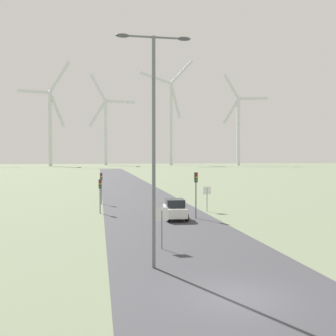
{
  "coord_description": "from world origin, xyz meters",
  "views": [
    {
      "loc": [
        -5.43,
        -14.78,
        5.59
      ],
      "look_at": [
        0.0,
        15.97,
        4.7
      ],
      "focal_mm": 42.0,
      "sensor_mm": 36.0,
      "label": 1
    }
  ],
  "objects_px": {
    "wind_turbine_left": "(50,120)",
    "wind_turbine_right": "(171,115)",
    "traffic_light_post_near_left": "(100,188)",
    "wind_turbine_far_right": "(238,124)",
    "stop_sign_near": "(162,220)",
    "traffic_light_post_mid_left": "(101,181)",
    "wind_turbine_center": "(106,125)",
    "car_approaching": "(175,209)",
    "streetlamp": "(154,125)",
    "traffic_light_post_near_right": "(196,185)",
    "stop_sign_far": "(207,194)"
  },
  "relations": [
    {
      "from": "traffic_light_post_mid_left",
      "to": "stop_sign_far",
      "type": "bearing_deg",
      "value": -38.38
    },
    {
      "from": "stop_sign_near",
      "to": "wind_turbine_right",
      "type": "relative_size",
      "value": 0.04
    },
    {
      "from": "traffic_light_post_mid_left",
      "to": "car_approaching",
      "type": "xyz_separation_m",
      "value": [
        6.4,
        -12.7,
        -1.79
      ]
    },
    {
      "from": "car_approaching",
      "to": "wind_turbine_center",
      "type": "height_order",
      "value": "wind_turbine_center"
    },
    {
      "from": "traffic_light_post_near_left",
      "to": "wind_turbine_center",
      "type": "distance_m",
      "value": 232.74
    },
    {
      "from": "wind_turbine_left",
      "to": "wind_turbine_center",
      "type": "xyz_separation_m",
      "value": [
        33.14,
        26.91,
        -0.46
      ]
    },
    {
      "from": "wind_turbine_right",
      "to": "streetlamp",
      "type": "bearing_deg",
      "value": -100.65
    },
    {
      "from": "traffic_light_post_near_left",
      "to": "wind_turbine_center",
      "type": "bearing_deg",
      "value": 88.87
    },
    {
      "from": "stop_sign_near",
      "to": "car_approaching",
      "type": "distance_m",
      "value": 11.31
    },
    {
      "from": "streetlamp",
      "to": "car_approaching",
      "type": "bearing_deg",
      "value": 75.03
    },
    {
      "from": "traffic_light_post_near_left",
      "to": "wind_turbine_right",
      "type": "xyz_separation_m",
      "value": [
        47.43,
        218.68,
        30.9
      ]
    },
    {
      "from": "traffic_light_post_mid_left",
      "to": "wind_turbine_center",
      "type": "distance_m",
      "value": 224.95
    },
    {
      "from": "streetlamp",
      "to": "traffic_light_post_mid_left",
      "type": "bearing_deg",
      "value": 95.05
    },
    {
      "from": "traffic_light_post_mid_left",
      "to": "wind_turbine_center",
      "type": "relative_size",
      "value": 0.06
    },
    {
      "from": "stop_sign_far",
      "to": "traffic_light_post_mid_left",
      "type": "bearing_deg",
      "value": 141.62
    },
    {
      "from": "traffic_light_post_near_right",
      "to": "wind_turbine_center",
      "type": "height_order",
      "value": "wind_turbine_center"
    },
    {
      "from": "traffic_light_post_near_left",
      "to": "wind_turbine_left",
      "type": "xyz_separation_m",
      "value": [
        -28.57,
        204.46,
        25.16
      ]
    },
    {
      "from": "streetlamp",
      "to": "wind_turbine_center",
      "type": "height_order",
      "value": "wind_turbine_center"
    },
    {
      "from": "traffic_light_post_near_left",
      "to": "wind_turbine_far_right",
      "type": "height_order",
      "value": "wind_turbine_far_right"
    },
    {
      "from": "stop_sign_near",
      "to": "traffic_light_post_near_left",
      "type": "xyz_separation_m",
      "value": [
        -3.64,
        15.79,
        0.72
      ]
    },
    {
      "from": "car_approaching",
      "to": "wind_turbine_center",
      "type": "bearing_deg",
      "value": 90.48
    },
    {
      "from": "wind_turbine_far_right",
      "to": "traffic_light_post_mid_left",
      "type": "bearing_deg",
      "value": -114.42
    },
    {
      "from": "stop_sign_near",
      "to": "traffic_light_post_mid_left",
      "type": "height_order",
      "value": "traffic_light_post_mid_left"
    },
    {
      "from": "traffic_light_post_near_left",
      "to": "wind_turbine_right",
      "type": "relative_size",
      "value": 0.05
    },
    {
      "from": "streetlamp",
      "to": "traffic_light_post_near_right",
      "type": "relative_size",
      "value": 2.78
    },
    {
      "from": "wind_turbine_center",
      "to": "wind_turbine_right",
      "type": "xyz_separation_m",
      "value": [
        42.85,
        -12.69,
        6.2
      ]
    },
    {
      "from": "wind_turbine_center",
      "to": "streetlamp",
      "type": "bearing_deg",
      "value": -90.45
    },
    {
      "from": "traffic_light_post_near_right",
      "to": "traffic_light_post_mid_left",
      "type": "distance_m",
      "value": 15.0
    },
    {
      "from": "stop_sign_near",
      "to": "traffic_light_post_mid_left",
      "type": "distance_m",
      "value": 23.87
    },
    {
      "from": "streetlamp",
      "to": "traffic_light_post_near_right",
      "type": "distance_m",
      "value": 16.78
    },
    {
      "from": "traffic_light_post_near_right",
      "to": "wind_turbine_left",
      "type": "height_order",
      "value": "wind_turbine_left"
    },
    {
      "from": "traffic_light_post_near_left",
      "to": "traffic_light_post_mid_left",
      "type": "bearing_deg",
      "value": 88.82
    },
    {
      "from": "stop_sign_far",
      "to": "wind_turbine_center",
      "type": "distance_m",
      "value": 233.43
    },
    {
      "from": "stop_sign_near",
      "to": "stop_sign_far",
      "type": "bearing_deg",
      "value": 64.94
    },
    {
      "from": "traffic_light_post_near_left",
      "to": "traffic_light_post_near_right",
      "type": "xyz_separation_m",
      "value": [
        8.57,
        -4.62,
        0.58
      ]
    },
    {
      "from": "stop_sign_far",
      "to": "wind_turbine_right",
      "type": "height_order",
      "value": "wind_turbine_right"
    },
    {
      "from": "car_approaching",
      "to": "wind_turbine_left",
      "type": "height_order",
      "value": "wind_turbine_left"
    },
    {
      "from": "stop_sign_far",
      "to": "traffic_light_post_mid_left",
      "type": "height_order",
      "value": "traffic_light_post_mid_left"
    },
    {
      "from": "stop_sign_near",
      "to": "wind_turbine_far_right",
      "type": "xyz_separation_m",
      "value": [
        85.59,
        219.77,
        24.9
      ]
    },
    {
      "from": "wind_turbine_left",
      "to": "wind_turbine_right",
      "type": "bearing_deg",
      "value": 10.6
    },
    {
      "from": "wind_turbine_left",
      "to": "wind_turbine_right",
      "type": "xyz_separation_m",
      "value": [
        75.99,
        14.22,
        5.74
      ]
    },
    {
      "from": "traffic_light_post_near_right",
      "to": "stop_sign_far",
      "type": "bearing_deg",
      "value": 61.64
    },
    {
      "from": "traffic_light_post_near_right",
      "to": "wind_turbine_left",
      "type": "relative_size",
      "value": 0.07
    },
    {
      "from": "streetlamp",
      "to": "car_approaching",
      "type": "relative_size",
      "value": 2.75
    },
    {
      "from": "traffic_light_post_near_left",
      "to": "traffic_light_post_mid_left",
      "type": "xyz_separation_m",
      "value": [
        0.16,
        7.8,
        0.23
      ]
    },
    {
      "from": "traffic_light_post_near_right",
      "to": "wind_turbine_far_right",
      "type": "relative_size",
      "value": 0.07
    },
    {
      "from": "traffic_light_post_near_right",
      "to": "wind_turbine_right",
      "type": "height_order",
      "value": "wind_turbine_right"
    },
    {
      "from": "streetlamp",
      "to": "wind_turbine_right",
      "type": "bearing_deg",
      "value": 79.35
    },
    {
      "from": "wind_turbine_left",
      "to": "traffic_light_post_mid_left",
      "type": "bearing_deg",
      "value": -81.69
    },
    {
      "from": "streetlamp",
      "to": "traffic_light_post_near_right",
      "type": "bearing_deg",
      "value": 68.44
    }
  ]
}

